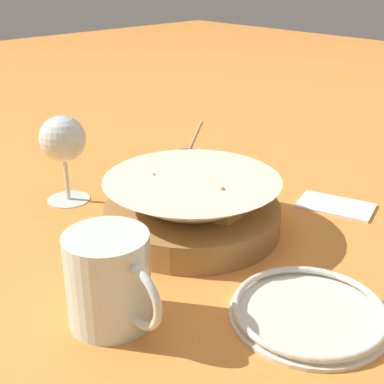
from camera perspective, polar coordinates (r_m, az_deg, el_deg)
The scene contains 7 objects.
ground_plane at distance 0.81m, azimuth -1.90°, elevation -3.10°, with size 4.00×4.00×0.00m, color orange.
food_basket at distance 0.77m, azimuth 0.03°, elevation -1.66°, with size 0.26×0.26×0.09m.
sauce_cup at distance 0.97m, azimuth -0.46°, elevation 3.05°, with size 0.07×0.07×0.11m.
wine_glass at distance 0.87m, azimuth -13.61°, elevation 5.22°, with size 0.07×0.07×0.14m.
beer_mug at distance 0.59m, azimuth -8.78°, elevation -9.54°, with size 0.13×0.09×0.11m.
side_plate at distance 0.62m, azimuth 12.38°, elevation -12.32°, with size 0.18×0.18×0.01m.
napkin at distance 0.89m, azimuth 15.06°, elevation -1.31°, with size 0.13×0.10×0.01m.
Camera 1 is at (0.54, -0.48, 0.37)m, focal length 50.00 mm.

